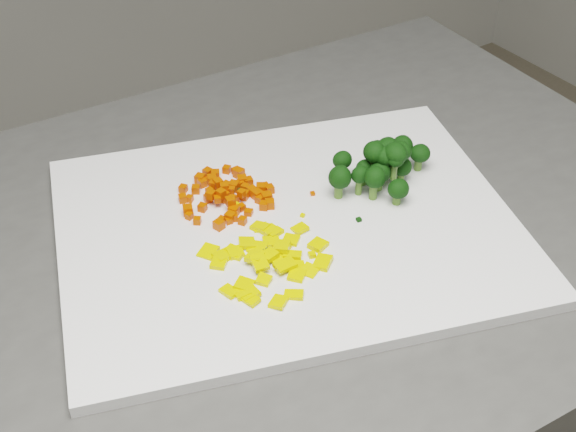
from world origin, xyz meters
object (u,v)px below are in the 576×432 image
cutting_board (288,228)px  pepper_pile (266,255)px  broccoli_pile (376,165)px  carrot_pile (227,189)px

cutting_board → pepper_pile: 0.07m
cutting_board → pepper_pile: (-0.05, -0.04, 0.01)m
cutting_board → broccoli_pile: 0.12m
cutting_board → carrot_pile: size_ratio=4.50×
broccoli_pile → cutting_board: bearing=-179.4°
pepper_pile → broccoli_pile: size_ratio=0.97×
pepper_pile → broccoli_pile: 0.17m
pepper_pile → carrot_pile: bearing=80.3°
pepper_pile → broccoli_pile: broccoli_pile is taller
carrot_pile → broccoli_pile: broccoli_pile is taller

